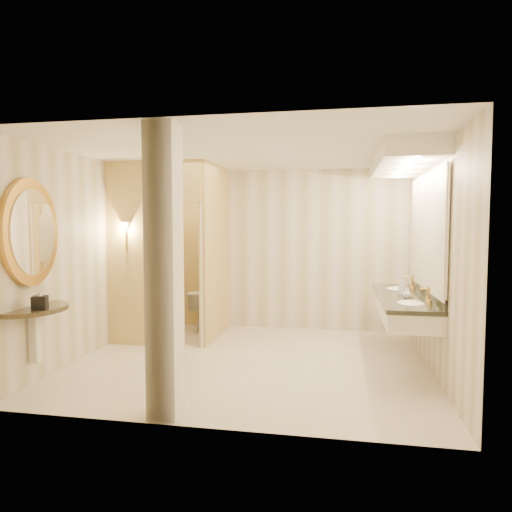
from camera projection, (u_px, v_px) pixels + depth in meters
The scene contains 16 objects.
floor at pixel (250, 361), 5.96m from camera, with size 4.50×4.50×0.00m, color beige.
ceiling at pixel (250, 152), 5.77m from camera, with size 4.50×4.50×0.00m, color silver.
wall_back at pixel (273, 250), 7.83m from camera, with size 4.50×0.02×2.70m, color beige.
wall_front at pixel (205, 275), 3.91m from camera, with size 4.50×0.02×2.70m, color beige.
wall_left at pixel (90, 256), 6.27m from camera, with size 0.02×4.00×2.70m, color beige.
wall_right at pixel (434, 261), 5.46m from camera, with size 0.02×4.00×2.70m, color beige.
toilet_closet at pixel (192, 250), 7.02m from camera, with size 1.50×1.55×2.70m.
wall_sconce at pixel (126, 228), 6.61m from camera, with size 0.14×0.14×0.42m.
vanity at pixel (407, 237), 5.83m from camera, with size 0.75×2.41×2.09m.
console_shelf at pixel (31, 265), 5.02m from camera, with size 0.91×0.91×1.90m.
pillar at pixel (164, 272), 4.18m from camera, with size 0.28×0.28×2.70m, color white.
tissue_box at pixel (40, 303), 4.88m from camera, with size 0.15×0.15×0.15m, color black.
toilet at pixel (205, 309), 7.74m from camera, with size 0.38×0.67×0.68m, color white.
soap_bottle_a at pixel (401, 287), 6.06m from camera, with size 0.07×0.07×0.15m, color beige.
soap_bottle_b at pixel (407, 293), 5.61m from camera, with size 0.10×0.10×0.13m, color silver.
soap_bottle_c at pixel (403, 288), 5.85m from camera, with size 0.07×0.07×0.18m, color #C6B28C.
Camera 1 is at (1.13, -5.74, 1.79)m, focal length 32.00 mm.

